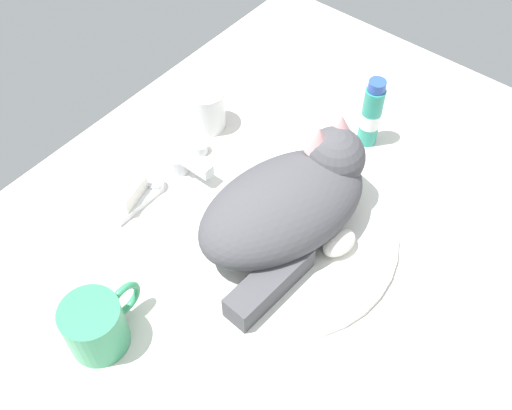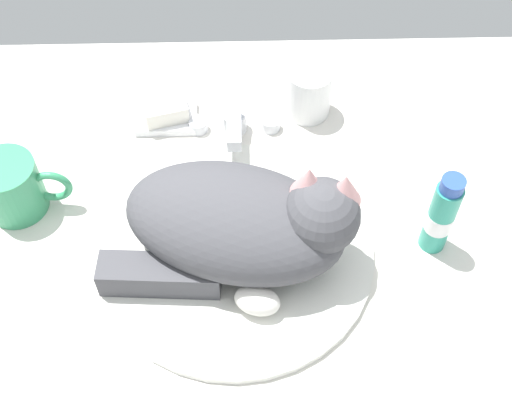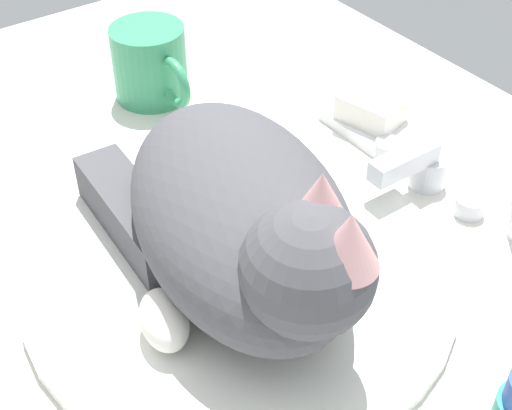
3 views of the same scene
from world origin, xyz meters
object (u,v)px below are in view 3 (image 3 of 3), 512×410
at_px(cat, 244,223).
at_px(soap_bar, 371,108).
at_px(faucet, 421,170).
at_px(coffee_mug, 151,64).

height_order(cat, soap_bar, cat).
bearing_deg(faucet, coffee_mug, -157.05).
xyz_separation_m(cat, soap_bar, (-0.12, 0.24, -0.05)).
distance_m(cat, soap_bar, 0.27).
bearing_deg(cat, soap_bar, 115.44).
relative_size(coffee_mug, soap_bar, 1.94).
bearing_deg(soap_bar, cat, -64.56).
xyz_separation_m(faucet, coffee_mug, (-0.29, -0.12, 0.02)).
relative_size(faucet, cat, 0.41).
distance_m(faucet, soap_bar, 0.11).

